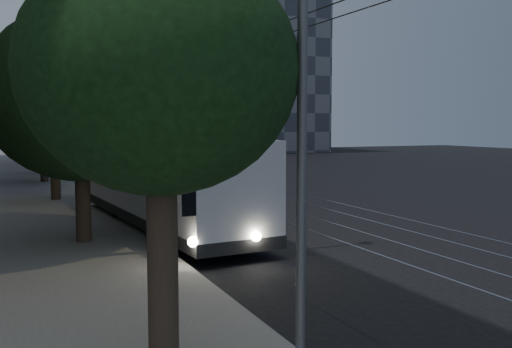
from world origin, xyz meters
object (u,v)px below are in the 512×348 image
at_px(car_white_b, 90,167).
at_px(car_white_c, 81,165).
at_px(streetlamp_far, 66,83).
at_px(car_white_d, 67,158).
at_px(car_white_a, 104,180).
at_px(streetlamp_near, 175,7).
at_px(pickup_silver, 139,176).
at_px(trolleybus, 163,179).

height_order(car_white_b, car_white_c, car_white_c).
bearing_deg(car_white_b, streetlamp_far, -134.11).
bearing_deg(car_white_d, car_white_b, -73.94).
bearing_deg(car_white_a, streetlamp_near, -103.60).
relative_size(pickup_silver, car_white_d, 1.43).
xyz_separation_m(streetlamp_near, streetlamp_far, (-0.61, 23.83, -0.45)).
height_order(car_white_a, streetlamp_near, streetlamp_near).
relative_size(car_white_c, streetlamp_far, 0.43).
distance_m(trolleybus, car_white_d, 31.85).
xyz_separation_m(trolleybus, streetlamp_near, (-0.67, -4.14, 5.01)).
bearing_deg(car_white_c, pickup_silver, -75.86).
xyz_separation_m(car_white_b, car_white_d, (-0.56, 10.14, 0.12)).
xyz_separation_m(car_white_c, streetlamp_far, (-1.08, -2.50, 5.51)).
height_order(car_white_b, streetlamp_near, streetlamp_near).
bearing_deg(trolleybus, car_white_c, 85.73).
height_order(car_white_d, streetlamp_far, streetlamp_far).
relative_size(car_white_b, car_white_d, 0.98).
distance_m(trolleybus, car_white_b, 21.73).
height_order(trolleybus, streetlamp_near, streetlamp_near).
bearing_deg(streetlamp_far, streetlamp_near, -88.53).
xyz_separation_m(car_white_a, streetlamp_near, (-0.47, -15.83, 6.09)).
height_order(car_white_a, streetlamp_far, streetlamp_far).
bearing_deg(car_white_b, car_white_c, 133.45).
relative_size(car_white_d, streetlamp_far, 0.42).
bearing_deg(trolleybus, car_white_a, 86.19).
bearing_deg(car_white_b, pickup_silver, -89.45).
bearing_deg(streetlamp_near, pickup_silver, 81.94).
xyz_separation_m(car_white_c, streetlamp_near, (-0.47, -26.33, 5.96)).
xyz_separation_m(car_white_d, streetlamp_far, (-1.08, -12.14, 5.50)).
bearing_deg(streetlamp_near, streetlamp_far, 91.47).
relative_size(pickup_silver, streetlamp_near, 0.55).
height_order(car_white_c, car_white_d, car_white_d).
relative_size(car_white_a, streetlamp_far, 0.34).
bearing_deg(car_white_c, car_white_d, 96.36).
relative_size(car_white_b, car_white_c, 0.96).
bearing_deg(streetlamp_near, car_white_d, 89.25).
distance_m(car_white_c, streetlamp_near, 27.00).
height_order(car_white_c, streetlamp_far, streetlamp_far).
xyz_separation_m(car_white_b, car_white_c, (-0.56, 0.50, 0.11)).
height_order(car_white_b, car_white_d, car_white_d).
relative_size(car_white_d, streetlamp_near, 0.39).
bearing_deg(car_white_d, trolleybus, -76.73).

